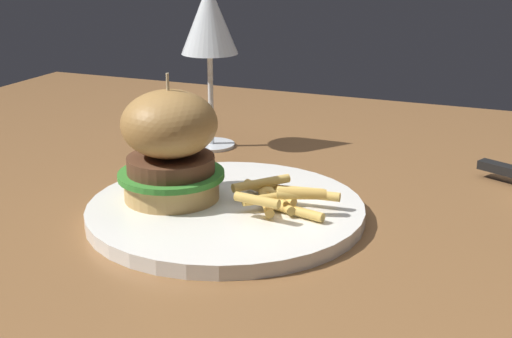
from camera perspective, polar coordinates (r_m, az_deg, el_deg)
dining_table at (r=0.86m, az=0.37°, el=-6.02°), size 1.25×0.88×0.74m
main_plate at (r=0.71m, az=-2.43°, el=-3.36°), size 0.27×0.27×0.01m
burger_sandwich at (r=0.71m, az=-6.89°, el=1.89°), size 0.11×0.11×0.13m
fries_pile at (r=0.69m, az=2.06°, el=-2.18°), size 0.11×0.10×0.03m
wine_glass at (r=0.91m, az=-3.76°, el=11.55°), size 0.07×0.07×0.21m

